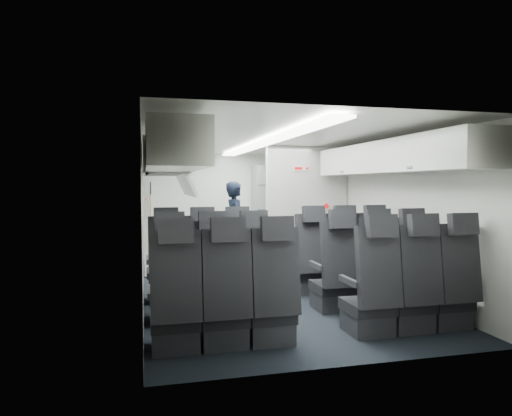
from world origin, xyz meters
name	(u,v)px	position (x,y,z in m)	size (l,w,h in m)	color
cabin_shell	(263,211)	(0.00, 0.00, 1.12)	(3.41, 6.01, 2.16)	black
seat_row_front	(272,266)	(0.00, -0.53, 0.40)	(3.33, 0.56, 1.24)	black
seat_row_mid	(293,280)	(0.00, -1.43, 0.40)	(3.33, 0.56, 1.24)	black
seat_row_rear	(323,299)	(0.00, -2.33, 0.40)	(3.33, 0.56, 1.24)	black
overhead_bin_left_rear	(174,148)	(-1.40, -2.00, 1.86)	(0.53, 1.80, 0.40)	white
overhead_bin_left_front_open	(162,168)	(-1.44, -0.25, 1.74)	(0.64, 1.70, 0.72)	#9E9E93
overhead_bin_right_rear	(431,153)	(1.40, -2.00, 1.86)	(0.53, 1.80, 0.40)	white
overhead_bin_right_front	(359,161)	(1.40, -0.25, 1.86)	(0.53, 1.70, 0.40)	white
bulkhead_partition	(307,210)	(0.98, 0.80, 1.08)	(1.40, 0.15, 2.13)	silver
galley_unit	(274,211)	(0.95, 2.72, 0.95)	(0.85, 0.52, 1.90)	#939399
boarding_door	(147,217)	(-1.64, 1.55, 0.95)	(0.12, 1.27, 1.86)	silver
flight_attendant	(235,226)	(-0.11, 1.49, 0.78)	(0.57, 0.38, 1.57)	black
carry_on_bag	(168,165)	(-1.35, 0.03, 1.78)	(0.37, 0.26, 0.22)	black
papers	(246,211)	(0.08, 1.44, 1.04)	(0.18, 0.02, 0.12)	white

